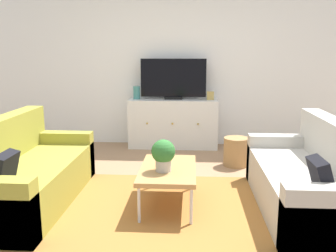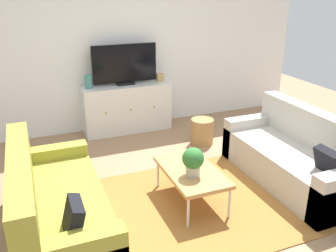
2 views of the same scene
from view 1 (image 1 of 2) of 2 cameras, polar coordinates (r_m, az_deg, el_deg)
The scene contains 12 objects.
ground_plane at distance 3.89m, azimuth -0.52°, elevation -11.72°, with size 10.00×10.00×0.00m, color #997251.
wall_back at distance 6.12m, azimuth 1.23°, elevation 9.81°, with size 6.40×0.12×2.70m, color white.
area_rug at distance 3.75m, azimuth -0.69°, elevation -12.54°, with size 2.50×1.90×0.01m, color #9E662D.
couch_left_side at distance 4.05m, azimuth -21.52°, elevation -7.22°, with size 0.81×1.86×0.87m.
couch_right_side at distance 3.86m, azimuth 21.37°, elevation -8.14°, with size 0.81×1.86×0.87m.
coffee_table at distance 3.70m, azimuth 0.01°, elevation -6.89°, with size 0.55×0.93×0.40m.
potted_plant at distance 3.54m, azimuth -0.69°, elevation -4.31°, with size 0.23×0.23×0.31m.
tv_console at distance 5.95m, azimuth 0.81°, elevation 0.43°, with size 1.41×0.47×0.78m.
flat_screen_tv at distance 5.88m, azimuth 0.84°, elevation 7.24°, with size 1.03×0.16×0.64m.
glass_vase at distance 5.94m, azimuth -4.85°, elevation 5.15°, with size 0.11×0.11×0.21m, color teal.
mantel_clock at distance 5.88m, azimuth 6.54°, elevation 4.68°, with size 0.11×0.07×0.13m, color tan.
wicker_basket at distance 5.10m, azimuth 10.45°, elevation -3.91°, with size 0.34×0.34×0.39m, color #9E7547.
Camera 1 is at (0.26, -3.56, 1.54)m, focal length 39.56 mm.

